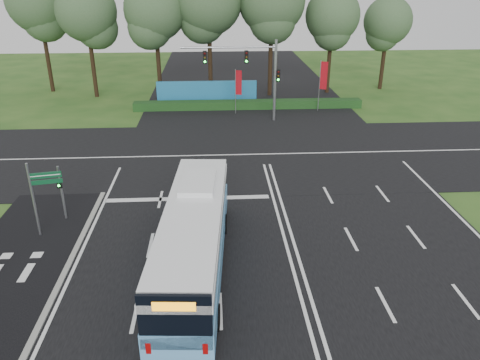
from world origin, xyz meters
name	(u,v)px	position (x,y,z in m)	size (l,w,h in m)	color
ground	(285,242)	(0.00, 0.00, 0.00)	(120.00, 120.00, 0.00)	#264F1A
road_main	(285,241)	(0.00, 0.00, 0.02)	(20.00, 120.00, 0.04)	black
road_cross	(261,154)	(0.00, 12.00, 0.03)	(120.00, 14.00, 0.05)	black
bike_path	(1,288)	(-12.50, -3.00, 0.03)	(5.00, 18.00, 0.06)	black
kerb_strip	(59,285)	(-10.10, -3.00, 0.06)	(0.25, 18.00, 0.12)	gray
city_bus	(194,238)	(-4.35, -2.17, 1.69)	(3.24, 11.84, 3.36)	#63AAE5
pedestrian_signal	(61,191)	(-11.44, 2.93, 1.68)	(0.28, 0.40, 3.08)	gray
street_sign	(39,190)	(-11.93, 1.37, 2.48)	(1.52, 0.36, 3.94)	gray
banner_flag_mid	(238,85)	(-1.10, 22.72, 2.72)	(0.59, 0.24, 4.14)	gray
banner_flag_right	(323,79)	(6.81, 23.25, 3.10)	(0.66, 0.31, 4.77)	gray
traffic_light_gantry	(255,68)	(0.21, 20.50, 4.66)	(8.41, 0.28, 7.00)	gray
hedge	(248,105)	(0.00, 24.50, 0.40)	(22.00, 1.20, 0.80)	#163814
blue_hoarding	(207,92)	(-4.00, 27.00, 1.10)	(10.00, 0.30, 2.20)	#1C6B9C
eucalyptus_row	(196,7)	(-4.92, 30.68, 8.91)	(42.59, 9.86, 12.89)	black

